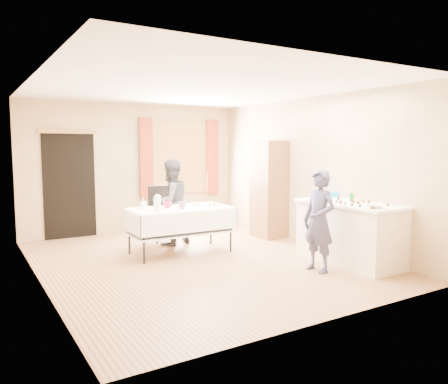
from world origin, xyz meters
TOP-DOWN VIEW (x-y plane):
  - floor at (0.00, 0.00)m, footprint 4.50×5.50m
  - ceiling at (0.00, 0.00)m, footprint 4.50×5.50m
  - wall_back at (0.00, 2.76)m, footprint 4.50×0.02m
  - wall_front at (0.00, -2.76)m, footprint 4.50×0.02m
  - wall_left at (-2.26, 0.00)m, footprint 0.02×5.50m
  - wall_right at (2.26, 0.00)m, footprint 0.02×5.50m
  - window_frame at (1.00, 2.72)m, footprint 1.32×0.06m
  - window_pane at (1.00, 2.71)m, footprint 1.20×0.02m
  - curtain_left at (0.22, 2.67)m, footprint 0.28×0.06m
  - curtain_right at (1.78, 2.67)m, footprint 0.28×0.06m
  - doorway at (-1.30, 2.73)m, footprint 0.95×0.04m
  - door_lintel at (-1.30, 2.70)m, footprint 1.05×0.06m
  - cabinet at (1.99, 0.85)m, footprint 0.50×0.60m
  - counter at (1.89, -1.29)m, footprint 0.78×1.64m
  - party_table at (-0.02, 0.56)m, footprint 1.68×0.88m
  - chair at (0.10, 1.60)m, footprint 0.44×0.44m
  - girl at (1.17, -1.39)m, footprint 0.57×0.42m
  - woman at (0.10, 1.21)m, footprint 1.00×0.91m
  - soda_can at (2.04, -1.17)m, footprint 0.07×0.07m
  - mixing_bowl at (1.71, -1.87)m, footprint 0.36×0.36m
  - foam_block at (1.85, -0.67)m, footprint 0.17×0.14m
  - blue_basket at (2.10, -0.60)m, footprint 0.31×0.22m
  - pitcher at (-0.47, 0.44)m, footprint 0.12×0.12m
  - cup_red at (-0.22, 0.63)m, footprint 0.17×0.17m
  - cup_rainbow at (-0.06, 0.41)m, footprint 0.20×0.20m
  - small_bowl at (0.30, 0.64)m, footprint 0.23×0.23m
  - pastry_tray at (0.50, 0.42)m, footprint 0.32×0.25m
  - bottle at (-0.58, 0.75)m, footprint 0.08×0.08m
  - cake_balls at (1.82, -1.47)m, footprint 0.53×1.09m

SIDE VIEW (x-z plane):
  - floor at x=0.00m, z-range -0.02..0.00m
  - chair at x=0.10m, z-range -0.20..0.81m
  - party_table at x=-0.02m, z-range 0.07..0.82m
  - counter at x=1.89m, z-range 0.00..0.91m
  - girl at x=1.17m, z-range 0.00..1.43m
  - woman at x=0.10m, z-range 0.00..1.52m
  - pastry_tray at x=0.50m, z-range 0.75..0.77m
  - small_bowl at x=0.30m, z-range 0.75..0.80m
  - cup_red at x=-0.22m, z-range 0.75..0.86m
  - cup_rainbow at x=-0.06m, z-range 0.75..0.87m
  - bottle at x=-0.58m, z-range 0.75..0.92m
  - pitcher at x=-0.47m, z-range 0.75..0.97m
  - cabinet at x=1.99m, z-range 0.00..1.85m
  - cake_balls at x=1.82m, z-range 0.91..0.95m
  - mixing_bowl at x=1.71m, z-range 0.91..0.96m
  - foam_block at x=1.85m, z-range 0.91..0.99m
  - blue_basket at x=2.10m, z-range 0.91..0.99m
  - soda_can at x=2.04m, z-range 0.91..1.03m
  - doorway at x=-1.30m, z-range 0.00..2.00m
  - wall_back at x=0.00m, z-range 0.00..2.60m
  - wall_front at x=0.00m, z-range 0.00..2.60m
  - wall_left at x=-2.26m, z-range 0.00..2.60m
  - wall_right at x=2.26m, z-range 0.00..2.60m
  - window_frame at x=1.00m, z-range 0.74..2.26m
  - window_pane at x=1.00m, z-range 0.80..2.20m
  - curtain_left at x=0.22m, z-range 0.67..2.33m
  - curtain_right at x=1.78m, z-range 0.67..2.33m
  - door_lintel at x=-1.30m, z-range 1.98..2.06m
  - ceiling at x=0.00m, z-range 2.60..2.62m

